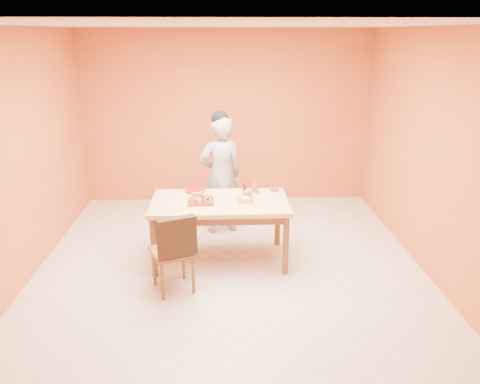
{
  "coord_description": "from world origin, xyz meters",
  "views": [
    {
      "loc": [
        -0.08,
        -4.85,
        2.63
      ],
      "look_at": [
        0.13,
        0.3,
        0.87
      ],
      "focal_mm": 35.0,
      "sensor_mm": 36.0,
      "label": 1
    }
  ],
  "objects_px": {
    "dining_table": "(220,208)",
    "magenta_glass": "(255,188)",
    "dining_chair": "(172,250)",
    "person": "(221,176)",
    "pastry_platter": "(201,201)",
    "red_dinner_plate": "(196,191)",
    "sponge_cake": "(245,200)",
    "checker_tin": "(274,189)",
    "egg_ornament": "(248,195)"
  },
  "relations": [
    {
      "from": "dining_table",
      "to": "pastry_platter",
      "type": "height_order",
      "value": "pastry_platter"
    },
    {
      "from": "egg_ornament",
      "to": "dining_chair",
      "type": "bearing_deg",
      "value": -118.83
    },
    {
      "from": "person",
      "to": "egg_ornament",
      "type": "height_order",
      "value": "person"
    },
    {
      "from": "person",
      "to": "pastry_platter",
      "type": "distance_m",
      "value": 0.92
    },
    {
      "from": "magenta_glass",
      "to": "checker_tin",
      "type": "distance_m",
      "value": 0.26
    },
    {
      "from": "dining_table",
      "to": "pastry_platter",
      "type": "bearing_deg",
      "value": -173.19
    },
    {
      "from": "magenta_glass",
      "to": "sponge_cake",
      "type": "bearing_deg",
      "value": -110.98
    },
    {
      "from": "sponge_cake",
      "to": "red_dinner_plate",
      "type": "bearing_deg",
      "value": 144.75
    },
    {
      "from": "red_dinner_plate",
      "to": "magenta_glass",
      "type": "xyz_separation_m",
      "value": [
        0.74,
        -0.06,
        0.04
      ]
    },
    {
      "from": "dining_table",
      "to": "pastry_platter",
      "type": "xyz_separation_m",
      "value": [
        -0.22,
        -0.03,
        0.1
      ]
    },
    {
      "from": "person",
      "to": "pastry_platter",
      "type": "xyz_separation_m",
      "value": [
        -0.23,
        -0.89,
        -0.03
      ]
    },
    {
      "from": "pastry_platter",
      "to": "magenta_glass",
      "type": "xyz_separation_m",
      "value": [
        0.66,
        0.32,
        0.04
      ]
    },
    {
      "from": "magenta_glass",
      "to": "dining_table",
      "type": "bearing_deg",
      "value": -146.28
    },
    {
      "from": "sponge_cake",
      "to": "dining_table",
      "type": "bearing_deg",
      "value": 166.4
    },
    {
      "from": "person",
      "to": "dining_chair",
      "type": "bearing_deg",
      "value": 54.26
    },
    {
      "from": "dining_table",
      "to": "magenta_glass",
      "type": "relative_size",
      "value": 15.26
    },
    {
      "from": "person",
      "to": "magenta_glass",
      "type": "xyz_separation_m",
      "value": [
        0.42,
        -0.57,
        0.01
      ]
    },
    {
      "from": "dining_chair",
      "to": "person",
      "type": "height_order",
      "value": "person"
    },
    {
      "from": "pastry_platter",
      "to": "egg_ornament",
      "type": "xyz_separation_m",
      "value": [
        0.55,
        0.03,
        0.06
      ]
    },
    {
      "from": "sponge_cake",
      "to": "dining_chair",
      "type": "bearing_deg",
      "value": -141.84
    },
    {
      "from": "person",
      "to": "egg_ornament",
      "type": "bearing_deg",
      "value": 92.61
    },
    {
      "from": "pastry_platter",
      "to": "magenta_glass",
      "type": "relative_size",
      "value": 2.83
    },
    {
      "from": "sponge_cake",
      "to": "checker_tin",
      "type": "relative_size",
      "value": 2.01
    },
    {
      "from": "checker_tin",
      "to": "sponge_cake",
      "type": "bearing_deg",
      "value": -132.32
    },
    {
      "from": "dining_chair",
      "to": "sponge_cake",
      "type": "relative_size",
      "value": 4.47
    },
    {
      "from": "dining_chair",
      "to": "checker_tin",
      "type": "height_order",
      "value": "dining_chair"
    },
    {
      "from": "egg_ornament",
      "to": "dining_table",
      "type": "bearing_deg",
      "value": -158.19
    },
    {
      "from": "sponge_cake",
      "to": "checker_tin",
      "type": "xyz_separation_m",
      "value": [
        0.38,
        0.42,
        -0.02
      ]
    },
    {
      "from": "dining_table",
      "to": "red_dinner_plate",
      "type": "xyz_separation_m",
      "value": [
        -0.3,
        0.35,
        0.1
      ]
    },
    {
      "from": "dining_chair",
      "to": "pastry_platter",
      "type": "relative_size",
      "value": 3.04
    },
    {
      "from": "dining_chair",
      "to": "magenta_glass",
      "type": "height_order",
      "value": "dining_chair"
    },
    {
      "from": "red_dinner_plate",
      "to": "pastry_platter",
      "type": "bearing_deg",
      "value": -77.97
    },
    {
      "from": "sponge_cake",
      "to": "checker_tin",
      "type": "height_order",
      "value": "sponge_cake"
    },
    {
      "from": "person",
      "to": "red_dinner_plate",
      "type": "xyz_separation_m",
      "value": [
        -0.31,
        -0.51,
        -0.03
      ]
    },
    {
      "from": "checker_tin",
      "to": "dining_chair",
      "type": "bearing_deg",
      "value": -138.42
    },
    {
      "from": "dining_table",
      "to": "magenta_glass",
      "type": "xyz_separation_m",
      "value": [
        0.43,
        0.29,
        0.15
      ]
    },
    {
      "from": "pastry_platter",
      "to": "egg_ornament",
      "type": "bearing_deg",
      "value": 3.35
    },
    {
      "from": "pastry_platter",
      "to": "sponge_cake",
      "type": "height_order",
      "value": "sponge_cake"
    },
    {
      "from": "dining_chair",
      "to": "pastry_platter",
      "type": "height_order",
      "value": "dining_chair"
    },
    {
      "from": "checker_tin",
      "to": "magenta_glass",
      "type": "bearing_deg",
      "value": -166.28
    },
    {
      "from": "dining_table",
      "to": "sponge_cake",
      "type": "height_order",
      "value": "sponge_cake"
    },
    {
      "from": "red_dinner_plate",
      "to": "egg_ornament",
      "type": "relative_size",
      "value": 1.91
    },
    {
      "from": "person",
      "to": "checker_tin",
      "type": "relative_size",
      "value": 15.98
    },
    {
      "from": "dining_chair",
      "to": "person",
      "type": "xyz_separation_m",
      "value": [
        0.51,
        1.56,
        0.34
      ]
    },
    {
      "from": "red_dinner_plate",
      "to": "checker_tin",
      "type": "height_order",
      "value": "checker_tin"
    },
    {
      "from": "person",
      "to": "pastry_platter",
      "type": "height_order",
      "value": "person"
    },
    {
      "from": "egg_ornament",
      "to": "magenta_glass",
      "type": "xyz_separation_m",
      "value": [
        0.11,
        0.28,
        -0.02
      ]
    },
    {
      "from": "pastry_platter",
      "to": "red_dinner_plate",
      "type": "distance_m",
      "value": 0.38
    },
    {
      "from": "egg_ornament",
      "to": "checker_tin",
      "type": "distance_m",
      "value": 0.5
    },
    {
      "from": "sponge_cake",
      "to": "magenta_glass",
      "type": "distance_m",
      "value": 0.39
    }
  ]
}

